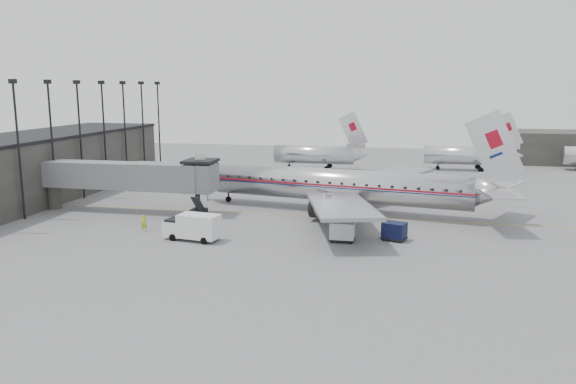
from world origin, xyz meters
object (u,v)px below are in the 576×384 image
airliner (344,186)px  service_van (193,226)px  ramp_worker (144,223)px  baggage_cart_white (342,231)px  baggage_cart_navy (394,231)px

airliner → service_van: size_ratio=6.79×
airliner → ramp_worker: airliner is taller
baggage_cart_white → airliner: bearing=95.5°
airliner → service_van: (-12.83, -15.30, -1.74)m
airliner → baggage_cart_navy: 13.16m
service_van → baggage_cart_navy: service_van is taller
service_van → airliner: bearing=59.0°
baggage_cart_white → ramp_worker: bearing=-178.5°
baggage_cart_white → baggage_cart_navy: bearing=15.8°
baggage_cart_navy → baggage_cart_white: 5.00m
airliner → baggage_cart_white: bearing=-74.6°
service_van → baggage_cart_white: bearing=18.9°
airliner → baggage_cart_navy: airliner is taller
airliner → baggage_cart_white: 13.07m
baggage_cart_navy → ramp_worker: 24.88m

